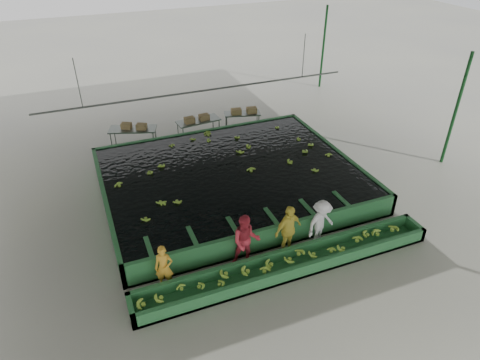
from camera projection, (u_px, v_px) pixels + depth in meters
name	position (u px, v px, depth m)	size (l,w,h in m)	color
ground	(245.00, 208.00, 16.42)	(80.00, 80.00, 0.00)	gray
shed_roof	(246.00, 83.00, 13.75)	(20.00, 22.00, 0.04)	gray
shed_posts	(245.00, 151.00, 15.08)	(20.00, 22.00, 5.00)	#12411A
flotation_tank	(231.00, 179.00, 17.35)	(10.00, 8.00, 0.90)	#286936
tank_water	(231.00, 171.00, 17.14)	(9.70, 7.70, 0.00)	black
sorting_trough	(289.00, 264.00, 13.46)	(10.00, 1.00, 0.50)	#286936
cableway_rail	(202.00, 91.00, 18.74)	(0.08, 0.08, 14.00)	#59605B
rail_hanger_left	(78.00, 83.00, 16.63)	(0.04, 0.04, 2.00)	#59605B
rail_hanger_right	(304.00, 56.00, 19.79)	(0.04, 0.04, 2.00)	#59605B
worker_a	(164.00, 267.00, 12.63)	(0.55, 0.36, 1.50)	gold
worker_b	(246.00, 241.00, 13.36)	(0.91, 0.71, 1.87)	#C22C3C
worker_c	(288.00, 230.00, 13.84)	(1.08, 0.45, 1.84)	#F0DD49
worker_d	(321.00, 223.00, 14.26)	(1.11, 0.64, 1.72)	white
packing_table_left	(134.00, 138.00, 20.42)	(2.19, 0.88, 1.00)	#59605B
packing_table_mid	(199.00, 129.00, 21.29)	(2.13, 0.85, 0.97)	#59605B
packing_table_right	(242.00, 120.00, 22.32)	(1.85, 0.74, 0.84)	#59605B
box_stack_left	(134.00, 129.00, 20.14)	(1.20, 0.33, 0.26)	olive
box_stack_mid	(197.00, 121.00, 20.93)	(1.25, 0.35, 0.27)	olive
box_stack_right	(244.00, 113.00, 22.04)	(1.33, 0.37, 0.29)	olive
floating_bananas	(224.00, 162.00, 17.77)	(8.47, 5.78, 0.12)	#8BBC36
trough_bananas	(289.00, 261.00, 13.38)	(8.80, 0.59, 0.12)	#8BBC36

